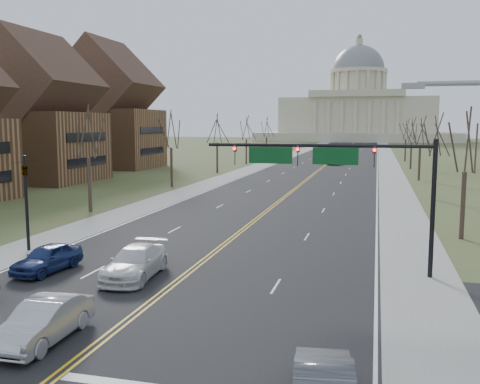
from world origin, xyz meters
The scene contains 29 objects.
ground centered at (0.00, 0.00, 0.00)m, with size 600.00×600.00×0.00m, color #4C5128.
road centered at (0.00, 110.00, 0.01)m, with size 20.00×380.00×0.01m, color black.
cross_road centered at (0.00, 6.00, 0.01)m, with size 120.00×14.00×0.01m, color black.
sidewalk_left centered at (-12.00, 110.00, 0.01)m, with size 4.00×380.00×0.03m, color gray.
sidewalk_right centered at (12.00, 110.00, 0.01)m, with size 4.00×380.00×0.03m, color gray.
center_line centered at (0.00, 110.00, 0.01)m, with size 0.42×380.00×0.01m, color gold.
edge_line_left centered at (-9.80, 110.00, 0.01)m, with size 0.15×380.00×0.01m, color silver.
edge_line_right centered at (9.80, 110.00, 0.01)m, with size 0.15×380.00×0.01m, color silver.
capitol centered at (0.00, 249.91, 14.20)m, with size 90.00×60.00×50.00m.
signal_mast centered at (7.45, 13.50, 5.76)m, with size 12.12×0.44×7.20m.
signal_left centered at (-11.50, 13.50, 3.71)m, with size 0.32×0.36×6.00m.
tree_r_0 centered at (15.50, 24.00, 6.55)m, with size 3.74×3.74×8.50m.
tree_l_0 centered at (-15.50, 28.00, 6.94)m, with size 3.96×3.96×9.00m.
tree_r_1 centered at (15.50, 44.00, 6.55)m, with size 3.74×3.74×8.50m.
tree_l_1 centered at (-15.50, 48.00, 6.94)m, with size 3.96×3.96×9.00m.
tree_r_2 centered at (15.50, 64.00, 6.55)m, with size 3.74×3.74×8.50m.
tree_l_2 centered at (-15.50, 68.00, 6.94)m, with size 3.96×3.96×9.00m.
tree_r_3 centered at (15.50, 84.00, 6.55)m, with size 3.74×3.74×8.50m.
tree_l_3 centered at (-15.50, 88.00, 6.94)m, with size 3.96×3.96×9.00m.
tree_r_4 centered at (15.50, 104.00, 6.55)m, with size 3.74×3.74×8.50m.
tree_l_4 centered at (-15.50, 108.00, 6.94)m, with size 3.96×3.96×9.00m.
bldg_left_mid centered at (-36.00, 50.00, 8.54)m, with size 15.10×14.28×20.75m.
bldg_left_far centered at (-38.00, 74.00, 9.54)m, with size 17.10×14.28×23.25m.
car_nb_outer_lead centered at (8.39, -1.03, 0.79)m, with size 1.64×4.70×1.55m, color #4A4C52.
car_sb_inner_lead centered at (-1.99, 1.25, 0.78)m, with size 1.62×4.65×1.53m, color #AFB1B8.
car_sb_inner_second centered at (-2.37, 9.67, 0.81)m, with size 2.23×5.49×1.59m, color silver.
car_sb_outer_second centered at (-7.43, 9.49, 0.76)m, with size 1.78×4.41×1.50m, color navy.
car_far_nb centered at (1.59, 90.93, 0.69)m, with size 2.26×4.90×1.36m, color black.
car_far_sb centered at (-3.64, 140.41, 0.72)m, with size 1.68×4.17×1.42m, color #52565A.
Camera 1 is at (9.62, -15.15, 7.95)m, focal length 40.00 mm.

